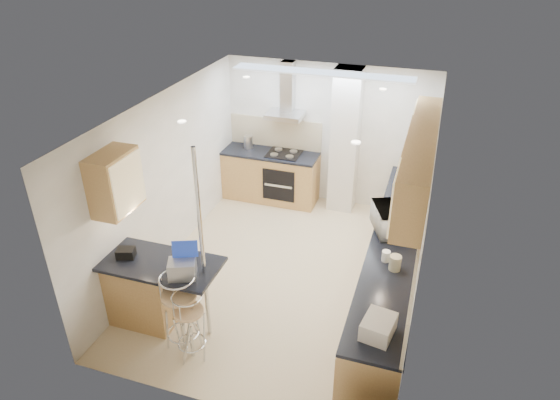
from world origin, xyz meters
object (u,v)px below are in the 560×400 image
(laptop, at_px, (182,269))
(bar_stool_end, at_px, (190,327))
(microwave, at_px, (391,219))
(bread_bin, at_px, (378,327))
(bar_stool_near, at_px, (181,314))

(laptop, bearing_deg, bar_stool_end, -78.54)
(laptop, height_order, bar_stool_end, laptop)
(microwave, xyz_separation_m, bread_bin, (0.13, -1.97, -0.07))
(bar_stool_near, height_order, bread_bin, bread_bin)
(bar_stool_near, bearing_deg, bar_stool_end, -31.22)
(bar_stool_near, relative_size, bread_bin, 2.91)
(microwave, relative_size, laptop, 1.96)
(bar_stool_near, distance_m, bread_bin, 2.28)
(bread_bin, bearing_deg, bar_stool_end, -169.20)
(microwave, relative_size, bar_stool_near, 0.57)
(laptop, height_order, bar_stool_near, laptop)
(microwave, bearing_deg, laptop, 107.54)
(bar_stool_end, xyz_separation_m, bread_bin, (2.07, 0.04, 0.56))
(bread_bin, bearing_deg, bar_stool_near, -171.57)
(bread_bin, bearing_deg, microwave, 103.43)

